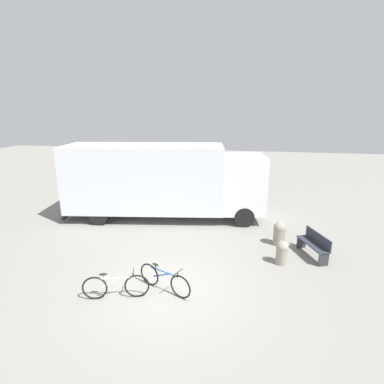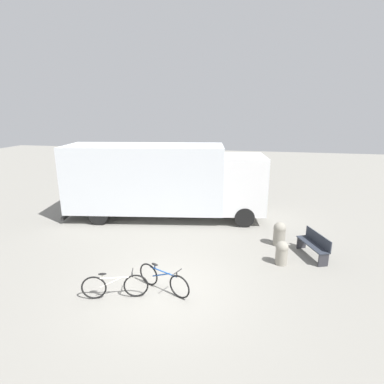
% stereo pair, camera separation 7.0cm
% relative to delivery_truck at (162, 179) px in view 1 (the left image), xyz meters
% --- Properties ---
extents(ground_plane, '(60.00, 60.00, 0.00)m').
position_rel_delivery_truck_xyz_m(ground_plane, '(1.75, -5.65, -1.83)').
color(ground_plane, gray).
extents(delivery_truck, '(9.15, 3.65, 3.36)m').
position_rel_delivery_truck_xyz_m(delivery_truck, '(0.00, 0.00, 0.00)').
color(delivery_truck, silver).
rests_on(delivery_truck, ground).
extents(park_bench, '(0.90, 1.49, 0.85)m').
position_rel_delivery_truck_xyz_m(park_bench, '(6.14, -2.77, -1.37)').
color(park_bench, '#282D38').
rests_on(park_bench, ground).
extents(bicycle_near, '(1.71, 0.61, 0.75)m').
position_rel_delivery_truck_xyz_m(bicycle_near, '(0.52, -6.27, -1.48)').
color(bicycle_near, black).
rests_on(bicycle_near, ground).
extents(bicycle_middle, '(1.64, 0.76, 0.75)m').
position_rel_delivery_truck_xyz_m(bicycle_middle, '(1.69, -5.71, -1.48)').
color(bicycle_middle, black).
rests_on(bicycle_middle, ground).
extents(bollard_near_bench, '(0.40, 0.40, 0.79)m').
position_rel_delivery_truck_xyz_m(bollard_near_bench, '(5.02, -3.50, -1.41)').
color(bollard_near_bench, gray).
rests_on(bollard_near_bench, ground).
extents(bollard_far_bench, '(0.45, 0.45, 0.89)m').
position_rel_delivery_truck_xyz_m(bollard_far_bench, '(5.06, -2.03, -1.36)').
color(bollard_far_bench, gray).
rests_on(bollard_far_bench, ground).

